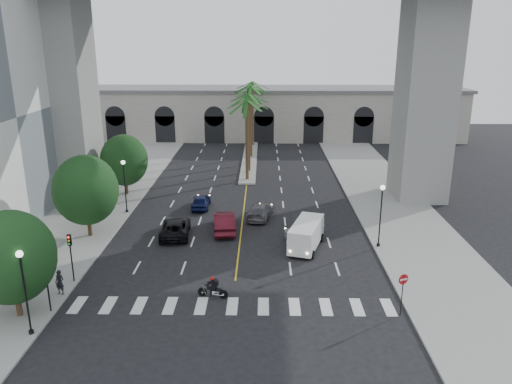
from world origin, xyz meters
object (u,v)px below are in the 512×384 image
(lamp_post_right, at_px, (381,211))
(car_a, at_px, (299,236))
(do_not_enter_sign, at_px, (403,286))
(car_e, at_px, (201,201))
(pedestrian_b, at_px, (48,248))
(car_d, at_px, (260,211))
(cargo_van, at_px, (306,234))
(traffic_signal_far, at_px, (70,250))
(motorcycle_rider, at_px, (214,288))
(lamp_post_left_near, at_px, (24,286))
(car_c, at_px, (175,228))
(traffic_signal_near, at_px, (46,277))
(car_b, at_px, (224,222))
(lamp_post_left_far, at_px, (125,182))
(pedestrian_a, at_px, (60,282))

(lamp_post_right, distance_m, car_a, 6.98)
(do_not_enter_sign, bearing_deg, car_a, 94.61)
(car_a, relative_size, car_e, 1.05)
(car_a, relative_size, pedestrian_b, 2.46)
(car_d, distance_m, cargo_van, 8.08)
(car_e, bearing_deg, traffic_signal_far, 67.12)
(motorcycle_rider, relative_size, pedestrian_b, 1.16)
(motorcycle_rider, height_order, cargo_van, cargo_van)
(car_e, bearing_deg, do_not_enter_sign, 126.65)
(lamp_post_left_near, bearing_deg, car_d, 56.71)
(car_c, bearing_deg, cargo_van, 162.46)
(car_a, bearing_deg, pedestrian_b, -1.56)
(traffic_signal_near, bearing_deg, lamp_post_right, 24.82)
(motorcycle_rider, distance_m, car_a, 10.84)
(car_b, bearing_deg, car_e, -71.85)
(lamp_post_right, distance_m, do_not_enter_sign, 10.51)
(car_c, distance_m, do_not_enter_sign, 20.64)
(traffic_signal_far, bearing_deg, car_d, 45.96)
(motorcycle_rider, height_order, car_d, motorcycle_rider)
(car_c, bearing_deg, car_e, -104.92)
(motorcycle_rider, relative_size, car_d, 0.43)
(car_a, height_order, cargo_van, cargo_van)
(cargo_van, xyz_separation_m, do_not_enter_sign, (5.05, -10.21, 0.80))
(lamp_post_left_far, height_order, pedestrian_a, lamp_post_left_far)
(lamp_post_left_far, height_order, car_e, lamp_post_left_far)
(lamp_post_left_far, xyz_separation_m, do_not_enter_sign, (21.90, -18.41, -1.19))
(car_b, distance_m, car_c, 4.33)
(pedestrian_a, relative_size, pedestrian_b, 0.96)
(car_c, bearing_deg, lamp_post_left_far, -49.22)
(car_a, distance_m, do_not_enter_sign, 12.34)
(motorcycle_rider, relative_size, do_not_enter_sign, 0.73)
(pedestrian_b, bearing_deg, lamp_post_left_near, -68.51)
(traffic_signal_near, height_order, car_d, traffic_signal_near)
(car_c, height_order, car_d, car_c)
(lamp_post_left_near, relative_size, car_d, 1.12)
(car_a, bearing_deg, car_b, -36.36)
(lamp_post_left_near, relative_size, cargo_van, 0.97)
(lamp_post_left_near, distance_m, motorcycle_rider, 11.40)
(car_e, xyz_separation_m, do_not_enter_sign, (14.82, -20.17, 1.33))
(traffic_signal_far, bearing_deg, cargo_van, 20.63)
(car_b, distance_m, do_not_enter_sign, 18.42)
(car_e, bearing_deg, lamp_post_right, 148.50)
(traffic_signal_near, xyz_separation_m, motorcycle_rider, (10.01, 2.12, -1.83))
(lamp_post_left_far, relative_size, car_c, 1.02)
(motorcycle_rider, bearing_deg, car_c, 125.33)
(car_b, height_order, car_c, car_b)
(lamp_post_left_near, relative_size, car_a, 1.24)
(cargo_van, bearing_deg, lamp_post_right, 19.10)
(traffic_signal_near, height_order, pedestrian_b, traffic_signal_near)
(lamp_post_left_far, bearing_deg, motorcycle_rider, -58.33)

